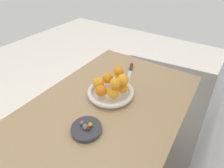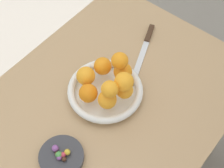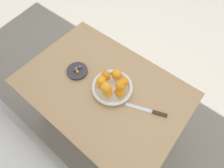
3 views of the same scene
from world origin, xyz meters
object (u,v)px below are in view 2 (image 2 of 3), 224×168
Objects in this scene: orange_1 at (88,93)px; candy_ball_0 at (59,155)px; candy_dish at (62,157)px; candy_ball_4 at (67,152)px; orange_6 at (124,82)px; orange_5 at (103,66)px; orange_4 at (123,72)px; orange_2 at (107,100)px; candy_ball_1 at (63,155)px; candy_ball_5 at (57,154)px; orange_0 at (86,76)px; orange_3 at (125,90)px; candy_ball_6 at (55,148)px; candy_ball_3 at (59,158)px; knife at (146,45)px; orange_8 at (120,61)px; fruit_bowl at (105,91)px; orange_7 at (110,89)px; candy_ball_2 at (64,159)px; dining_table at (101,122)px.

candy_ball_0 is at bearing 16.08° from orange_1.
candy_dish is 0.03m from candy_ball_4.
orange_6 is at bearing 174.67° from candy_ball_0.
orange_4 is at bearing 109.57° from orange_5.
orange_2 reaches higher than candy_dish.
candy_ball_5 is (0.01, -0.02, -0.00)m from candy_ball_1.
orange_0 is (-0.25, -0.12, 0.06)m from candy_dish.
orange_3 is 0.13m from orange_5.
candy_ball_0 is 1.08× the size of candy_ball_4.
candy_ball_3 is at bearing 65.07° from candy_ball_6.
orange_6 is 0.26× the size of knife.
candy_ball_1 is at bearing 18.37° from orange_5.
fruit_bowl is at bearing -7.70° from orange_8.
orange_6 is at bearing 39.65° from orange_4.
fruit_bowl is 0.13m from orange_7.
orange_1 is 3.22× the size of candy_ball_4.
orange_8 is at bearing -171.36° from candy_ball_4.
orange_6 is 0.31m from candy_ball_2.
fruit_bowl is 0.27m from candy_ball_6.
orange_3 is 0.30m from candy_ball_5.
orange_8 is at bearing -170.69° from candy_ball_2.
orange_3 is 3.31× the size of candy_ball_1.
candy_ball_3 is at bearing 16.47° from candy_dish.
candy_ball_0 reaches higher than knife.
candy_dish is at bearing 9.86° from fruit_bowl.
candy_ball_6 is (-0.01, -0.02, 0.00)m from candy_ball_5.
orange_7 is at bearing 177.62° from candy_ball_0.
orange_8 reaches higher than orange_4.
candy_ball_0 reaches higher than candy_ball_2.
orange_5 is 0.33m from candy_ball_4.
candy_dish is 9.92× the size of candy_ball_5.
candy_ball_2 is at bearing 2.83° from orange_7.
orange_7 is at bearing 171.65° from candy_ball_6.
orange_5 is at bearing -144.10° from dining_table.
orange_3 reaches higher than candy_dish.
dining_table is 0.25m from candy_ball_2.
candy_ball_4 reaches higher than candy_ball_2.
candy_ball_0 is at bearing -88.69° from candy_ball_2.
candy_ball_4 is (0.20, 0.03, 0.12)m from dining_table.
orange_6 is (-0.08, 0.09, 0.06)m from orange_1.
candy_ball_4 is 0.08× the size of knife.
candy_ball_6 reaches higher than candy_ball_4.
orange_2 is 0.24m from candy_ball_2.
candy_ball_6 is at bearing 4.45° from knife.
orange_2 is 1.08× the size of orange_3.
orange_0 is 0.14m from orange_7.
orange_5 is (0.03, -0.07, -0.00)m from orange_4.
candy_dish is at bearing 82.31° from candy_ball_6.
orange_5 is (-0.05, -0.05, 0.05)m from fruit_bowl.
orange_2 is at bearing -178.63° from candy_ball_1.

